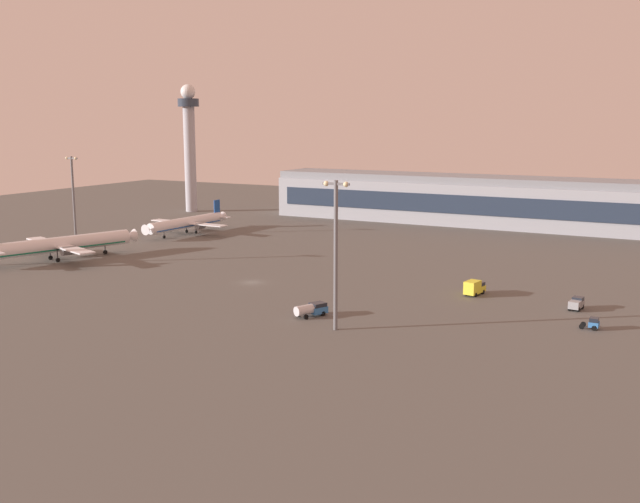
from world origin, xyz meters
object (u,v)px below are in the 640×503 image
Objects in this scene: pushback_tug at (593,323)px; maintenance_van at (576,303)px; fuel_truck at (312,309)px; apron_light_west at (73,191)px; airplane_taxiway_distant at (187,223)px; apron_light_central at (336,245)px; catering_truck at (474,287)px; airplane_terminal_side at (61,244)px; control_tower at (189,140)px.

pushback_tug is 0.72× the size of maintenance_van.
apron_light_west reaches higher than fuel_truck.
apron_light_west reaches higher than airplane_taxiway_distant.
apron_light_central is at bearing -24.90° from apron_light_west.
maintenance_van is at bearing 2.68° from catering_truck.
pushback_tug is 28.95m from catering_truck.
apron_light_central is at bearing -128.98° from maintenance_van.
apron_light_west is at bearing 179.12° from maintenance_van.
fuel_truck is 0.26× the size of apron_light_central.
apron_light_west is 127.15m from apron_light_central.
fuel_truck is at bearing -139.74° from maintenance_van.
airplane_taxiway_distant reaches higher than pushback_tug.
pushback_tug is 157.99m from apron_light_west.
pushback_tug is at bearing -62.79° from maintenance_van.
maintenance_van is (123.61, 9.09, -2.80)m from airplane_terminal_side.
apron_light_central is at bearing 4.16° from airplane_terminal_side.
control_tower is 68.19m from apron_light_west.
apron_light_central is at bearing -11.24° from fuel_truck.
airplane_taxiway_distant is 105.29m from fuel_truck.
apron_light_central is (-38.62, -20.47, 13.41)m from pushback_tug.
catering_truck is at bearing 162.92° from airplane_taxiway_distant.
control_tower is 171.86m from apron_light_central.
apron_light_central is (-13.82, -35.40, 12.90)m from catering_truck.
airplane_terminal_side is at bearing -71.19° from control_tower.
airplane_terminal_side is 128.27m from pushback_tug.
airplane_taxiway_distant is 1.43× the size of apron_light_central.
airplane_taxiway_distant is 8.34× the size of maintenance_van.
fuel_truck is 16.15m from apron_light_central.
apron_light_central reaches higher than apron_light_west.
control_tower is 1.33× the size of airplane_taxiway_distant.
airplane_taxiway_distant is at bearing 36.11° from apron_light_west.
apron_light_west is at bearing 155.10° from apron_light_central.
control_tower reaches higher than apron_light_west.
control_tower is at bearing -50.37° from airplane_taxiway_distant.
pushback_tug is at bearing -12.12° from apron_light_west.
control_tower is at bearing 157.86° from catering_truck.
fuel_truck is (80.53, -67.79, -2.15)m from airplane_taxiway_distant.
pushback_tug is at bearing 17.56° from airplane_terminal_side.
catering_truck is at bearing 79.42° from fuel_truck.
maintenance_van is (-4.58, 12.44, 0.11)m from pushback_tug.
airplane_taxiway_distant is 108.81m from catering_truck.
airplane_terminal_side reaches higher than fuel_truck.
airplane_taxiway_distant is 115.20m from apron_light_central.
pushback_tug is at bearing -31.73° from control_tower.
fuel_truck reaches higher than pushback_tug.
pushback_tug is 0.12× the size of apron_light_central.
airplane_taxiway_distant reaches higher than catering_truck.
airplane_taxiway_distant is 137.37m from pushback_tug.
maintenance_van is 0.66× the size of fuel_truck.
apron_light_west is (-149.37, 20.63, 12.80)m from maintenance_van.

